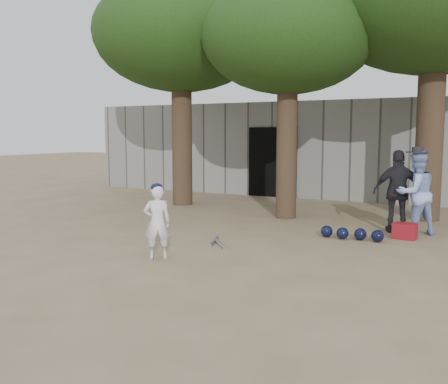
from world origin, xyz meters
The scene contains 9 objects.
ground centered at (0.00, 0.00, 0.00)m, with size 70.00×70.00×0.00m, color #937C5E.
boy_player centered at (0.15, -0.45, 0.59)m, with size 0.43×0.28×1.18m, color white.
spectator_blue centered at (3.57, 3.46, 0.83)m, with size 0.81×0.63×1.67m, color #98B3EC.
spectator_dark centered at (3.23, 3.57, 0.84)m, with size 0.98×0.41×1.67m, color black.
red_bag centered at (3.46, 2.97, 0.15)m, with size 0.42×0.32×0.30m, color maroon.
back_building centered at (0.00, 10.33, 1.50)m, with size 16.00×5.24×3.00m.
helmet_row centered at (2.58, 2.43, 0.12)m, with size 1.19×0.29×0.23m.
bat_pile centered at (0.49, 0.93, 0.03)m, with size 0.58×0.76×0.06m.
tree_row centered at (0.74, 5.02, 4.69)m, with size 11.40×5.80×6.69m.
Camera 1 is at (4.70, -6.91, 1.99)m, focal length 40.00 mm.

